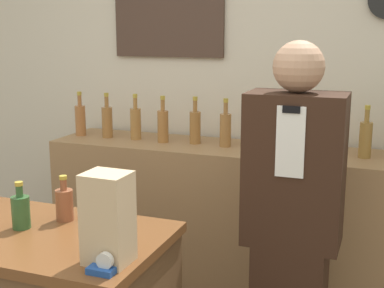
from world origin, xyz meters
TOP-DOWN VIEW (x-y plane):
  - back_wall at (-0.00, 2.00)m, footprint 5.20×0.09m
  - back_shelf at (0.21, 1.70)m, footprint 2.38×0.48m
  - shopkeeper at (0.57, 1.04)m, footprint 0.41×0.26m
  - paper_bag at (0.09, 0.29)m, footprint 0.15×0.13m
  - tape_dispenser at (0.11, 0.21)m, footprint 0.09×0.06m
  - counter_bottle_4 at (-0.39, 0.44)m, footprint 0.07×0.07m
  - counter_bottle_5 at (-0.28, 0.58)m, footprint 0.07×0.07m
  - shelf_bottle_0 at (-0.90, 1.69)m, footprint 0.07×0.07m
  - shelf_bottle_1 at (-0.71, 1.70)m, footprint 0.07×0.07m
  - shelf_bottle_2 at (-0.52, 1.71)m, footprint 0.07×0.07m
  - shelf_bottle_3 at (-0.33, 1.69)m, footprint 0.07×0.07m
  - shelf_bottle_4 at (-0.14, 1.72)m, footprint 0.07×0.07m
  - shelf_bottle_5 at (0.05, 1.70)m, footprint 0.07×0.07m
  - shelf_bottle_6 at (0.25, 1.72)m, footprint 0.07×0.07m
  - shelf_bottle_7 at (0.44, 1.70)m, footprint 0.07×0.07m
  - shelf_bottle_8 at (0.63, 1.70)m, footprint 0.07×0.07m
  - shelf_bottle_9 at (0.82, 1.70)m, footprint 0.07×0.07m

SIDE VIEW (x-z plane):
  - back_shelf at x=0.21m, z-range 0.00..1.02m
  - shopkeeper at x=0.57m, z-range 0.00..1.63m
  - tape_dispenser at x=0.11m, z-range 0.90..0.97m
  - counter_bottle_4 at x=-0.39m, z-range 0.89..1.08m
  - counter_bottle_5 at x=-0.28m, z-range 0.89..1.08m
  - paper_bag at x=0.09m, z-range 0.91..1.22m
  - shelf_bottle_0 at x=-0.90m, z-range 0.98..1.26m
  - shelf_bottle_1 at x=-0.71m, z-range 0.98..1.26m
  - shelf_bottle_2 at x=-0.52m, z-range 0.98..1.26m
  - shelf_bottle_3 at x=-0.33m, z-range 0.98..1.26m
  - shelf_bottle_4 at x=-0.14m, z-range 0.98..1.26m
  - shelf_bottle_5 at x=0.05m, z-range 0.98..1.26m
  - shelf_bottle_6 at x=0.25m, z-range 0.98..1.26m
  - shelf_bottle_7 at x=0.44m, z-range 0.98..1.26m
  - shelf_bottle_8 at x=0.63m, z-range 0.98..1.26m
  - shelf_bottle_9 at x=0.82m, z-range 0.98..1.26m
  - back_wall at x=0.00m, z-range 0.00..2.70m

